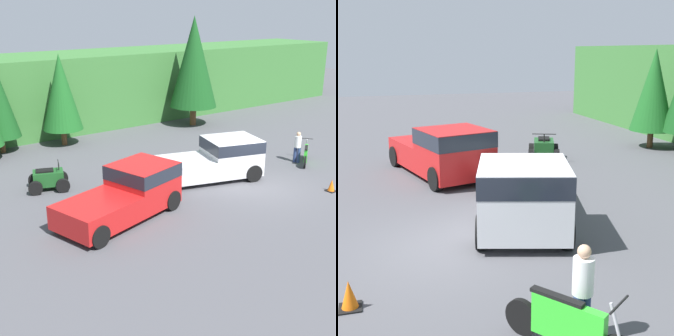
% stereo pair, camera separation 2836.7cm
% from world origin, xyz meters
% --- Properties ---
extents(ground_plane, '(80.00, 80.00, 0.00)m').
position_xyz_m(ground_plane, '(0.00, 0.00, 0.00)').
color(ground_plane, '#4C4C51').
extents(tree_left, '(2.06, 2.06, 4.68)m').
position_xyz_m(tree_left, '(-9.11, 11.23, 2.75)').
color(tree_left, brown).
rests_on(tree_left, ground_plane).
extents(pickup_truck_red, '(5.51, 3.52, 1.91)m').
position_xyz_m(pickup_truck_red, '(-6.51, 0.83, 1.00)').
color(pickup_truck_red, red).
rests_on(pickup_truck_red, ground_plane).
extents(pickup_truck_second, '(5.79, 3.63, 1.91)m').
position_xyz_m(pickup_truck_second, '(-1.03, 2.04, 1.00)').
color(pickup_truck_second, silver).
rests_on(pickup_truck_second, ground_plane).
extents(dirt_bike, '(1.92, 1.48, 1.14)m').
position_xyz_m(dirt_bike, '(4.46, 0.98, 0.47)').
color(dirt_bike, black).
rests_on(dirt_bike, ground_plane).
extents(quad_atv, '(2.12, 1.81, 1.24)m').
position_xyz_m(quad_atv, '(-8.00, 5.31, 0.49)').
color(quad_atv, black).
rests_on(quad_atv, ground_plane).
extents(rider_person, '(0.46, 0.46, 1.66)m').
position_xyz_m(rider_person, '(4.18, 1.34, 0.90)').
color(rider_person, navy).
rests_on(rider_person, ground_plane).
extents(traffic_cone, '(0.42, 0.42, 0.55)m').
position_xyz_m(traffic_cone, '(2.14, -2.30, 0.25)').
color(traffic_cone, black).
rests_on(traffic_cone, ground_plane).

